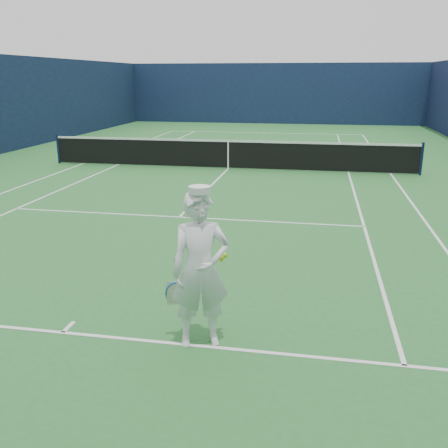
{
  "coord_description": "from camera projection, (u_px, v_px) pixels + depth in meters",
  "views": [
    {
      "loc": [
        3.03,
        -17.05,
        3.09
      ],
      "look_at": [
        1.77,
        -10.29,
        1.07
      ],
      "focal_mm": 40.0,
      "sensor_mm": 36.0,
      "label": 1
    }
  ],
  "objects": [
    {
      "name": "tennis_net",
      "position": [
        228.0,
        153.0,
        17.32
      ],
      "size": [
        12.88,
        0.09,
        1.07
      ],
      "color": "#141E4C",
      "rests_on": "ground"
    },
    {
      "name": "court_markings",
      "position": [
        228.0,
        169.0,
        17.48
      ],
      "size": [
        11.03,
        23.83,
        0.01
      ],
      "color": "white",
      "rests_on": "ground"
    },
    {
      "name": "tennis_player",
      "position": [
        200.0,
        270.0,
        5.78
      ],
      "size": [
        0.89,
        0.66,
        1.94
      ],
      "rotation": [
        0.0,
        0.0,
        0.35
      ],
      "color": "white",
      "rests_on": "ground"
    },
    {
      "name": "windscreen_fence",
      "position": [
        228.0,
        111.0,
        16.91
      ],
      "size": [
        20.12,
        36.12,
        4.0
      ],
      "color": "#101D3C",
      "rests_on": "ground"
    },
    {
      "name": "ground",
      "position": [
        228.0,
        169.0,
        17.48
      ],
      "size": [
        80.0,
        80.0,
        0.0
      ],
      "primitive_type": "plane",
      "color": "#296D2F",
      "rests_on": "ground"
    }
  ]
}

